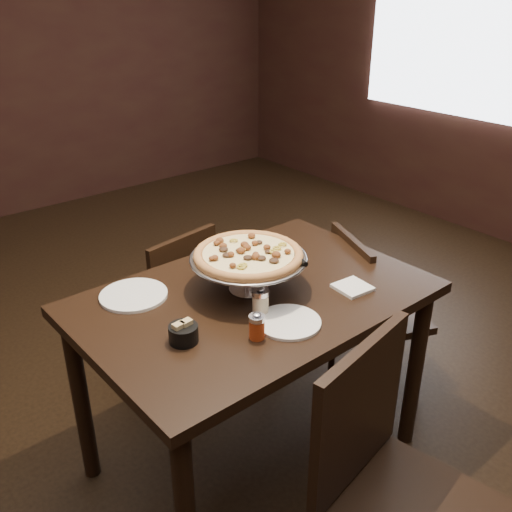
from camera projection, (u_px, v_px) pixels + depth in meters
room at (248, 132)px, 1.94m from camera, size 6.04×7.04×2.84m
dining_table at (254, 318)px, 2.18m from camera, size 1.31×0.88×0.81m
pizza_stand at (248, 255)px, 2.10m from camera, size 0.44×0.44×0.18m
parmesan_shaker at (260, 301)px, 1.99m from camera, size 0.06×0.06×0.11m
pepper_flake_shaker at (257, 326)px, 1.85m from camera, size 0.05×0.05×0.10m
packet_caddy at (183, 333)px, 1.84m from camera, size 0.10×0.10×0.08m
napkin_stack at (353, 287)px, 2.17m from camera, size 0.13×0.13×0.01m
plate_left at (134, 295)px, 2.11m from camera, size 0.25×0.25×0.01m
plate_near at (288, 322)px, 1.95m from camera, size 0.23×0.23×0.01m
serving_spatula at (297, 258)px, 2.08m from camera, size 0.15×0.15×0.02m
chair_far at (171, 302)px, 2.77m from camera, size 0.45×0.45×0.84m
chair_near at (391, 485)px, 1.68m from camera, size 0.53×0.53×0.97m
chair_side at (368, 308)px, 2.71m from camera, size 0.51×0.51×0.84m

